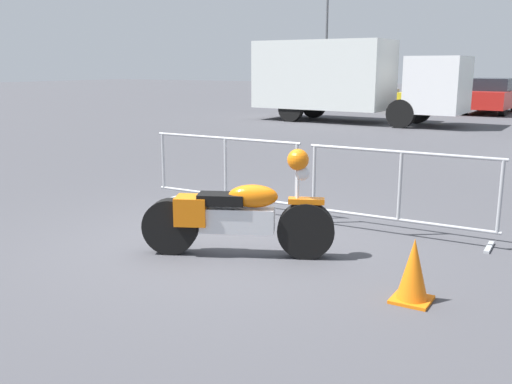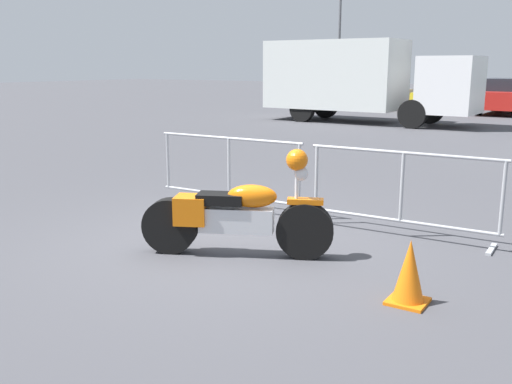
# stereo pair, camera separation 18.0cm
# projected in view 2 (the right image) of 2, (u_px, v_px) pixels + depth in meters

# --- Properties ---
(ground_plane) EXTENTS (120.00, 120.00, 0.00)m
(ground_plane) POSITION_uv_depth(u_px,v_px,m) (226.00, 243.00, 6.83)
(ground_plane) COLOR #424247
(motorcycle) EXTENTS (2.01, 1.07, 1.21)m
(motorcycle) POSITION_uv_depth(u_px,v_px,m) (236.00, 215.00, 6.30)
(motorcycle) COLOR black
(motorcycle) RESTS_ON ground
(crowd_barrier_near) EXTENTS (2.40, 0.50, 1.07)m
(crowd_barrier_near) POSITION_uv_depth(u_px,v_px,m) (229.00, 172.00, 8.34)
(crowd_barrier_near) COLOR #9EA0A5
(crowd_barrier_near) RESTS_ON ground
(crowd_barrier_far) EXTENTS (2.40, 0.50, 1.07)m
(crowd_barrier_far) POSITION_uv_depth(u_px,v_px,m) (402.00, 193.00, 6.98)
(crowd_barrier_far) COLOR #9EA0A5
(crowd_barrier_far) RESTS_ON ground
(box_truck) EXTENTS (7.74, 2.39, 2.98)m
(box_truck) POSITION_uv_depth(u_px,v_px,m) (357.00, 78.00, 20.95)
(box_truck) COLOR silver
(box_truck) RESTS_ON ground
(parked_car_silver) EXTENTS (1.73, 4.01, 1.35)m
(parked_car_silver) POSITION_uv_depth(u_px,v_px,m) (333.00, 92.00, 29.88)
(parked_car_silver) COLOR #B7BABF
(parked_car_silver) RESTS_ON ground
(parked_car_tan) EXTENTS (1.72, 4.00, 1.34)m
(parked_car_tan) POSITION_uv_depth(u_px,v_px,m) (383.00, 94.00, 28.12)
(parked_car_tan) COLOR tan
(parked_car_tan) RESTS_ON ground
(parked_car_yellow) EXTENTS (1.72, 4.00, 1.34)m
(parked_car_yellow) POSITION_uv_depth(u_px,v_px,m) (441.00, 96.00, 26.50)
(parked_car_yellow) COLOR yellow
(parked_car_yellow) RESTS_ON ground
(parked_car_red) EXTENTS (1.96, 4.55, 1.53)m
(parked_car_red) POSITION_uv_depth(u_px,v_px,m) (506.00, 96.00, 24.82)
(parked_car_red) COLOR #B21E19
(parked_car_red) RESTS_ON ground
(traffic_cone) EXTENTS (0.34, 0.34, 0.59)m
(traffic_cone) POSITION_uv_depth(u_px,v_px,m) (409.00, 272.00, 5.05)
(traffic_cone) COLOR orange
(traffic_cone) RESTS_ON ground
(street_lamp) EXTENTS (0.36, 0.70, 5.68)m
(street_lamp) POSITION_uv_depth(u_px,v_px,m) (340.00, 28.00, 25.71)
(street_lamp) COLOR #595B60
(street_lamp) RESTS_ON ground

